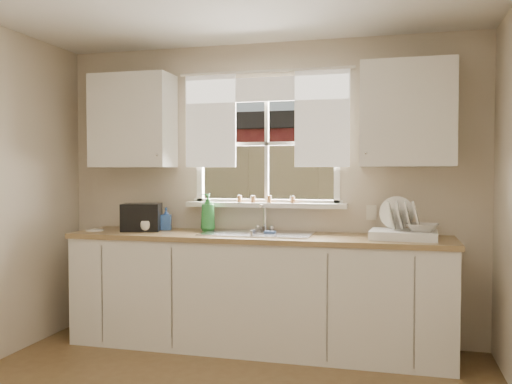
% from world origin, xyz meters
% --- Properties ---
extents(room_walls, '(3.62, 4.02, 2.50)m').
position_xyz_m(room_walls, '(0.00, -0.07, 1.24)').
color(room_walls, beige).
rests_on(room_walls, ground).
extents(window, '(1.38, 0.16, 1.06)m').
position_xyz_m(window, '(0.00, 2.00, 1.49)').
color(window, white).
rests_on(window, room_walls).
extents(curtains, '(1.50, 0.03, 0.81)m').
position_xyz_m(curtains, '(0.00, 1.95, 1.93)').
color(curtains, white).
rests_on(curtains, room_walls).
extents(base_cabinets, '(3.00, 0.62, 0.87)m').
position_xyz_m(base_cabinets, '(0.00, 1.68, 0.43)').
color(base_cabinets, white).
rests_on(base_cabinets, ground).
extents(countertop, '(3.04, 0.65, 0.04)m').
position_xyz_m(countertop, '(0.00, 1.68, 0.89)').
color(countertop, olive).
rests_on(countertop, base_cabinets).
extents(upper_cabinet_left, '(0.70, 0.33, 0.80)m').
position_xyz_m(upper_cabinet_left, '(-1.15, 1.82, 1.85)').
color(upper_cabinet_left, white).
rests_on(upper_cabinet_left, room_walls).
extents(upper_cabinet_right, '(0.70, 0.33, 0.80)m').
position_xyz_m(upper_cabinet_right, '(1.15, 1.82, 1.85)').
color(upper_cabinet_right, white).
rests_on(upper_cabinet_right, room_walls).
extents(wall_outlet, '(0.08, 0.01, 0.12)m').
position_xyz_m(wall_outlet, '(0.88, 1.99, 1.08)').
color(wall_outlet, beige).
rests_on(wall_outlet, room_walls).
extents(sill_jars, '(0.50, 0.04, 0.06)m').
position_xyz_m(sill_jars, '(-0.01, 1.94, 1.18)').
color(sill_jars, brown).
rests_on(sill_jars, window).
extents(backyard, '(20.00, 10.00, 6.13)m').
position_xyz_m(backyard, '(0.58, 8.42, 3.46)').
color(backyard, '#335421').
rests_on(backyard, ground).
extents(sink, '(0.88, 0.52, 0.40)m').
position_xyz_m(sink, '(0.00, 1.71, 0.84)').
color(sink, '#B7B7BC').
rests_on(sink, countertop).
extents(dish_rack, '(0.50, 0.39, 0.31)m').
position_xyz_m(dish_rack, '(1.12, 1.67, 0.98)').
color(dish_rack, white).
rests_on(dish_rack, countertop).
extents(bowl, '(0.27, 0.27, 0.06)m').
position_xyz_m(bowl, '(1.26, 1.62, 1.00)').
color(bowl, beige).
rests_on(bowl, dish_rack).
extents(soap_bottle_a, '(0.16, 0.16, 0.32)m').
position_xyz_m(soap_bottle_a, '(-0.46, 1.81, 1.07)').
color(soap_bottle_a, '#297F34').
rests_on(soap_bottle_a, countertop).
extents(soap_bottle_b, '(0.11, 0.11, 0.19)m').
position_xyz_m(soap_bottle_b, '(-0.85, 1.83, 1.01)').
color(soap_bottle_b, blue).
rests_on(soap_bottle_b, countertop).
extents(soap_bottle_c, '(0.16, 0.16, 0.18)m').
position_xyz_m(soap_bottle_c, '(-1.18, 1.88, 1.00)').
color(soap_bottle_c, beige).
rests_on(soap_bottle_c, countertop).
extents(saucer, '(0.15, 0.15, 0.01)m').
position_xyz_m(saucer, '(-1.40, 1.61, 0.92)').
color(saucer, white).
rests_on(saucer, countertop).
extents(cup, '(0.15, 0.15, 0.09)m').
position_xyz_m(cup, '(-0.95, 1.65, 0.96)').
color(cup, silver).
rests_on(cup, countertop).
extents(black_appliance, '(0.38, 0.35, 0.23)m').
position_xyz_m(black_appliance, '(-1.02, 1.72, 1.03)').
color(black_appliance, black).
rests_on(black_appliance, countertop).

